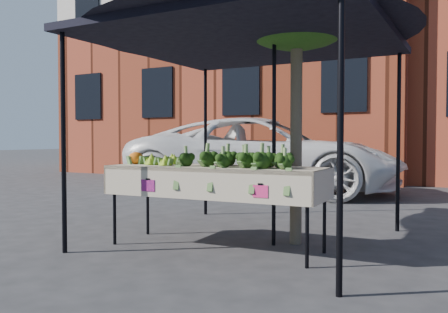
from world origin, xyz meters
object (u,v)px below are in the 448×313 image
canopy (249,124)px  street_tree (296,74)px  vehicle (264,57)px  table (215,208)px

canopy → street_tree: 0.79m
canopy → vehicle: vehicle is taller
table → vehicle: size_ratio=0.40×
table → street_tree: size_ratio=0.63×
vehicle → street_tree: 5.31m
table → vehicle: vehicle is taller
table → canopy: 1.07m
canopy → street_tree: street_tree is taller
vehicle → canopy: bearing=-168.1°
table → vehicle: 6.10m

